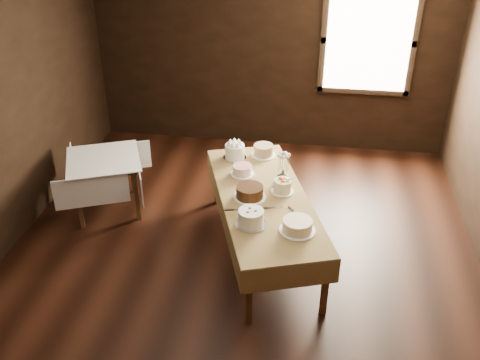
{
  "coord_description": "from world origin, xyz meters",
  "views": [
    {
      "loc": [
        0.69,
        -4.28,
        3.6
      ],
      "look_at": [
        0.0,
        0.2,
        0.95
      ],
      "focal_mm": 40.09,
      "sensor_mm": 36.0,
      "label": 1
    }
  ],
  "objects_px": {
    "cake_flowers": "(282,186)",
    "cake_server_b": "(298,215)",
    "cake_server_a": "(275,207)",
    "cake_server_c": "(251,182)",
    "cake_server_d": "(282,182)",
    "cake_speckled": "(263,151)",
    "flower_vase": "(283,177)",
    "side_table": "(104,165)",
    "cake_lattice": "(242,171)",
    "cake_chocolate": "(250,192)",
    "cake_meringue": "(235,152)",
    "cake_swirl": "(251,218)",
    "display_table": "(263,200)",
    "cake_server_e": "(242,210)",
    "cake_cream": "(297,226)"
  },
  "relations": [
    {
      "from": "cake_lattice",
      "to": "cake_server_b",
      "type": "relative_size",
      "value": 1.14
    },
    {
      "from": "cake_server_d",
      "to": "flower_vase",
      "type": "distance_m",
      "value": 0.07
    },
    {
      "from": "cake_server_a",
      "to": "cake_server_e",
      "type": "xyz_separation_m",
      "value": [
        -0.32,
        -0.09,
        0.0
      ]
    },
    {
      "from": "cake_cream",
      "to": "cake_server_a",
      "type": "relative_size",
      "value": 1.51
    },
    {
      "from": "cake_speckled",
      "to": "cake_server_b",
      "type": "bearing_deg",
      "value": -68.01
    },
    {
      "from": "cake_server_a",
      "to": "display_table",
      "type": "bearing_deg",
      "value": 106.48
    },
    {
      "from": "cake_speckled",
      "to": "cake_server_d",
      "type": "bearing_deg",
      "value": -65.28
    },
    {
      "from": "cake_cream",
      "to": "cake_server_e",
      "type": "relative_size",
      "value": 1.51
    },
    {
      "from": "cake_server_a",
      "to": "flower_vase",
      "type": "distance_m",
      "value": 0.5
    },
    {
      "from": "cake_server_a",
      "to": "cake_server_b",
      "type": "relative_size",
      "value": 1.0
    },
    {
      "from": "cake_meringue",
      "to": "cake_cream",
      "type": "xyz_separation_m",
      "value": [
        0.8,
        -1.34,
        -0.03
      ]
    },
    {
      "from": "cake_flowers",
      "to": "flower_vase",
      "type": "relative_size",
      "value": 1.65
    },
    {
      "from": "display_table",
      "to": "cake_flowers",
      "type": "xyz_separation_m",
      "value": [
        0.18,
        0.11,
        0.12
      ]
    },
    {
      "from": "flower_vase",
      "to": "cake_server_e",
      "type": "bearing_deg",
      "value": -121.01
    },
    {
      "from": "side_table",
      "to": "cake_server_a",
      "type": "bearing_deg",
      "value": -19.33
    },
    {
      "from": "cake_meringue",
      "to": "cake_server_b",
      "type": "relative_size",
      "value": 1.16
    },
    {
      "from": "cake_lattice",
      "to": "cake_server_b",
      "type": "xyz_separation_m",
      "value": [
        0.65,
        -0.7,
        -0.04
      ]
    },
    {
      "from": "cake_speckled",
      "to": "cake_server_a",
      "type": "distance_m",
      "value": 1.12
    },
    {
      "from": "cake_lattice",
      "to": "cake_chocolate",
      "type": "height_order",
      "value": "cake_chocolate"
    },
    {
      "from": "side_table",
      "to": "cake_server_a",
      "type": "distance_m",
      "value": 2.2
    },
    {
      "from": "cake_speckled",
      "to": "cake_server_e",
      "type": "height_order",
      "value": "cake_speckled"
    },
    {
      "from": "cake_server_b",
      "to": "cake_swirl",
      "type": "bearing_deg",
      "value": -100.33
    },
    {
      "from": "cake_cream",
      "to": "cake_server_d",
      "type": "xyz_separation_m",
      "value": [
        -0.21,
        0.86,
        -0.05
      ]
    },
    {
      "from": "cake_server_d",
      "to": "flower_vase",
      "type": "height_order",
      "value": "flower_vase"
    },
    {
      "from": "cake_speckled",
      "to": "cake_server_d",
      "type": "distance_m",
      "value": 0.65
    },
    {
      "from": "cake_lattice",
      "to": "cake_server_a",
      "type": "distance_m",
      "value": 0.74
    },
    {
      "from": "side_table",
      "to": "cake_swirl",
      "type": "distance_m",
      "value": 2.15
    },
    {
      "from": "side_table",
      "to": "cake_chocolate",
      "type": "bearing_deg",
      "value": -17.9
    },
    {
      "from": "cake_chocolate",
      "to": "cake_flowers",
      "type": "relative_size",
      "value": 1.5
    },
    {
      "from": "cake_chocolate",
      "to": "cake_server_d",
      "type": "relative_size",
      "value": 1.52
    },
    {
      "from": "cake_server_c",
      "to": "cake_server_d",
      "type": "xyz_separation_m",
      "value": [
        0.33,
        0.03,
        0.0
      ]
    },
    {
      "from": "cake_chocolate",
      "to": "flower_vase",
      "type": "relative_size",
      "value": 2.49
    },
    {
      "from": "cake_speckled",
      "to": "flower_vase",
      "type": "xyz_separation_m",
      "value": [
        0.28,
        -0.59,
        0.01
      ]
    },
    {
      "from": "cake_flowers",
      "to": "cake_meringue",
      "type": "bearing_deg",
      "value": 132.25
    },
    {
      "from": "cake_flowers",
      "to": "cake_swirl",
      "type": "xyz_separation_m",
      "value": [
        -0.24,
        -0.63,
        0.01
      ]
    },
    {
      "from": "cake_chocolate",
      "to": "flower_vase",
      "type": "xyz_separation_m",
      "value": [
        0.31,
        0.35,
        0.01
      ]
    },
    {
      "from": "cake_server_c",
      "to": "side_table",
      "type": "bearing_deg",
      "value": 27.84
    },
    {
      "from": "cake_meringue",
      "to": "cake_speckled",
      "type": "relative_size",
      "value": 0.97
    },
    {
      "from": "display_table",
      "to": "cake_server_d",
      "type": "xyz_separation_m",
      "value": [
        0.17,
        0.3,
        0.05
      ]
    },
    {
      "from": "cake_server_a",
      "to": "flower_vase",
      "type": "xyz_separation_m",
      "value": [
        0.03,
        0.5,
        0.07
      ]
    },
    {
      "from": "cake_cream",
      "to": "flower_vase",
      "type": "relative_size",
      "value": 2.46
    },
    {
      "from": "cake_flowers",
      "to": "cake_server_b",
      "type": "xyz_separation_m",
      "value": [
        0.19,
        -0.4,
        -0.06
      ]
    },
    {
      "from": "cake_cream",
      "to": "flower_vase",
      "type": "height_order",
      "value": "flower_vase"
    },
    {
      "from": "display_table",
      "to": "cake_server_a",
      "type": "xyz_separation_m",
      "value": [
        0.14,
        -0.2,
        0.05
      ]
    },
    {
      "from": "cake_server_a",
      "to": "cake_server_b",
      "type": "distance_m",
      "value": 0.25
    },
    {
      "from": "cake_swirl",
      "to": "cake_cream",
      "type": "bearing_deg",
      "value": -5.12
    },
    {
      "from": "cake_flowers",
      "to": "flower_vase",
      "type": "bearing_deg",
      "value": 93.14
    },
    {
      "from": "flower_vase",
      "to": "cake_swirl",
      "type": "bearing_deg",
      "value": -105.72
    },
    {
      "from": "cake_server_b",
      "to": "cake_server_d",
      "type": "xyz_separation_m",
      "value": [
        -0.21,
        0.59,
        0.0
      ]
    },
    {
      "from": "cake_server_e",
      "to": "cake_flowers",
      "type": "bearing_deg",
      "value": 35.88
    }
  ]
}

